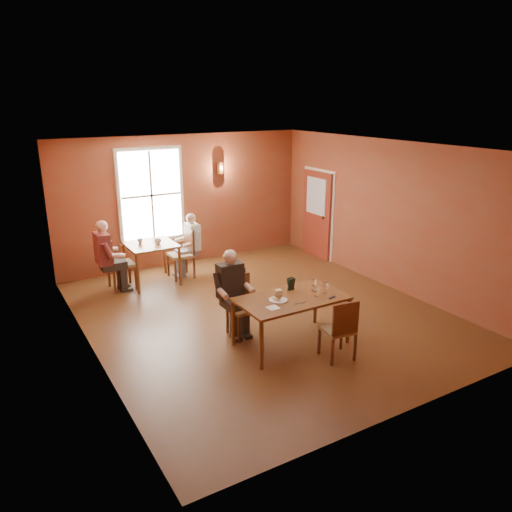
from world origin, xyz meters
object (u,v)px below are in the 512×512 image
main_table (291,321)px  diner_maroon (119,255)px  chair_diner_white (180,254)px  diner_white (181,248)px  chair_diner_main (244,307)px  chair_empty (338,328)px  second_table (152,263)px  chair_diner_maroon (121,263)px  diner_main (245,297)px

main_table → diner_maroon: diner_maroon is taller
chair_diner_white → diner_white: size_ratio=0.81×
chair_diner_main → diner_maroon: diner_maroon is taller
chair_empty → main_table: bearing=123.6°
main_table → chair_empty: size_ratio=1.75×
main_table → diner_white: (-0.30, 3.79, 0.27)m
second_table → diner_white: diner_white is taller
chair_empty → diner_maroon: diner_maroon is taller
main_table → chair_diner_main: size_ratio=1.69×
chair_diner_main → chair_empty: chair_diner_main is taller
main_table → chair_diner_maroon: chair_diner_maroon is taller
chair_diner_main → second_table: 3.18m
chair_diner_main → diner_maroon: (-1.16, 3.14, 0.22)m
main_table → chair_empty: (0.35, -0.72, 0.09)m
chair_diner_main → chair_diner_white: 3.14m
diner_white → chair_diner_white: bearing=90.0°
chair_diner_main → chair_empty: 1.61m
diner_main → chair_diner_main: bearing=-90.0°
diner_white → diner_maroon: diner_maroon is taller
second_table → chair_diner_maroon: (-0.65, 0.00, 0.12)m
second_table → chair_diner_white: size_ratio=0.90×
chair_diner_main → chair_diner_maroon: bearing=-70.2°
chair_empty → diner_white: bearing=105.7°
diner_main → second_table: diner_main is taller
main_table → chair_diner_white: bearing=95.0°
diner_white → diner_maroon: 1.36m
chair_diner_white → diner_maroon: size_ratio=0.75×
chair_empty → chair_diner_maroon: chair_diner_maroon is taller
chair_diner_white → diner_maroon: diner_maroon is taller
chair_diner_maroon → chair_diner_white: bearing=90.0°
chair_empty → chair_diner_white: bearing=106.1°
diner_main → chair_empty: bearing=122.5°
second_table → diner_maroon: (-0.68, 0.00, 0.30)m
chair_diner_main → diner_maroon: 3.35m
chair_diner_main → diner_main: 0.19m
chair_diner_main → diner_white: bearing=-93.6°
diner_main → chair_diner_white: 3.18m
second_table → diner_maroon: size_ratio=0.67×
diner_white → chair_empty: bearing=-171.7°
chair_diner_main → diner_white: (0.20, 3.14, 0.16)m
chair_diner_white → diner_white: (0.03, 0.00, 0.13)m
diner_main → chair_diner_white: bearing=-93.0°
main_table → chair_diner_white: size_ratio=1.57×
chair_diner_main → second_table: bearing=-81.3°
main_table → diner_maroon: (-1.66, 3.79, 0.33)m
main_table → second_table: second_table is taller
second_table → diner_maroon: diner_maroon is taller
main_table → chair_diner_white: chair_diner_white is taller
diner_white → diner_maroon: size_ratio=0.92×
main_table → diner_main: diner_main is taller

